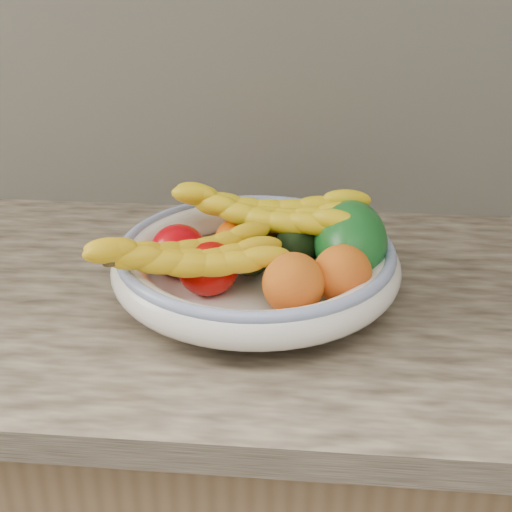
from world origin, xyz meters
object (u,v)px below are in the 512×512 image
object	(u,v)px
fruit_bowl	(256,264)
green_mango	(350,242)
banana_bunch_front	(187,262)
banana_bunch_back	(266,218)

from	to	relation	value
fruit_bowl	green_mango	bearing A→B (deg)	10.58
fruit_bowl	green_mango	size ratio (longest dim) A/B	2.59
green_mango	banana_bunch_front	size ratio (longest dim) A/B	0.57
fruit_bowl	banana_bunch_back	size ratio (longest dim) A/B	1.31
fruit_bowl	green_mango	world-z (taller)	green_mango
green_mango	banana_bunch_front	xyz separation A→B (m)	(-0.21, -0.09, 0.01)
banana_bunch_back	banana_bunch_front	world-z (taller)	banana_bunch_back
green_mango	banana_bunch_back	xyz separation A→B (m)	(-0.12, 0.04, 0.01)
banana_bunch_back	banana_bunch_front	distance (m)	0.16
green_mango	banana_bunch_back	bearing A→B (deg)	153.39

